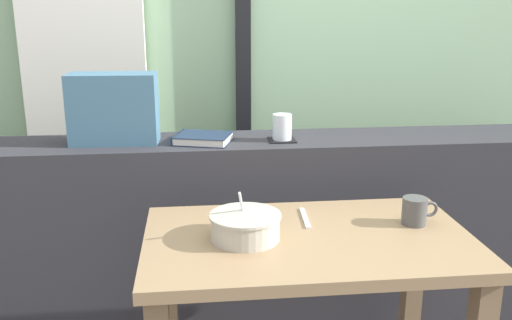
{
  "coord_description": "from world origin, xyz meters",
  "views": [
    {
      "loc": [
        -0.3,
        -1.57,
        1.35
      ],
      "look_at": [
        -0.09,
        0.35,
        0.81
      ],
      "focal_mm": 39.92,
      "sensor_mm": 36.0,
      "label": 1
    }
  ],
  "objects": [
    {
      "name": "fork_utensil",
      "position": [
        0.03,
        0.09,
        0.69
      ],
      "size": [
        0.03,
        0.17,
        0.01
      ],
      "primitive_type": "cube",
      "rotation": [
        0.0,
        0.0,
        -0.07
      ],
      "color": "silver",
      "rests_on": "breakfast_table"
    },
    {
      "name": "closed_book",
      "position": [
        -0.28,
        0.52,
        0.85
      ],
      "size": [
        0.24,
        0.21,
        0.03
      ],
      "color": "#1E2D47",
      "rests_on": "dark_console_ledge"
    },
    {
      "name": "window_divider_post",
      "position": [
        -0.06,
        1.18,
        1.3
      ],
      "size": [
        0.07,
        0.05,
        2.6
      ],
      "primitive_type": "cube",
      "color": "black",
      "rests_on": "ground"
    },
    {
      "name": "throw_pillow",
      "position": [
        -0.6,
        0.55,
        0.96
      ],
      "size": [
        0.33,
        0.15,
        0.26
      ],
      "primitive_type": "cube",
      "rotation": [
        0.0,
        0.0,
        -0.04
      ],
      "color": "#426B84",
      "rests_on": "dark_console_ledge"
    },
    {
      "name": "breakfast_table",
      "position": [
        0.02,
        -0.05,
        0.56
      ],
      "size": [
        0.96,
        0.58,
        0.68
      ],
      "color": "#826849",
      "rests_on": "ground"
    },
    {
      "name": "curtain_left_panel",
      "position": [
        -0.8,
        1.15,
        1.25
      ],
      "size": [
        0.56,
        0.06,
        2.5
      ],
      "primitive_type": "cube",
      "color": "silver",
      "rests_on": "ground"
    },
    {
      "name": "ceramic_mug",
      "position": [
        0.36,
        0.01,
        0.73
      ],
      "size": [
        0.11,
        0.08,
        0.08
      ],
      "color": "#4C4C4C",
      "rests_on": "breakfast_table"
    },
    {
      "name": "coaster_square",
      "position": [
        0.03,
        0.52,
        0.84
      ],
      "size": [
        0.1,
        0.1,
        0.0
      ],
      "primitive_type": "cube",
      "color": "black",
      "rests_on": "dark_console_ledge"
    },
    {
      "name": "juice_glass",
      "position": [
        0.03,
        0.52,
        0.89
      ],
      "size": [
        0.07,
        0.07,
        0.1
      ],
      "color": "white",
      "rests_on": "coaster_square"
    },
    {
      "name": "soup_bowl",
      "position": [
        -0.17,
        -0.05,
        0.72
      ],
      "size": [
        0.21,
        0.21,
        0.15
      ],
      "color": "#BCB7A8",
      "rests_on": "breakfast_table"
    },
    {
      "name": "dark_console_ledge",
      "position": [
        0.0,
        0.55,
        0.42
      ],
      "size": [
        2.8,
        0.32,
        0.83
      ],
      "primitive_type": "cube",
      "color": "#2D2D33",
      "rests_on": "ground"
    }
  ]
}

